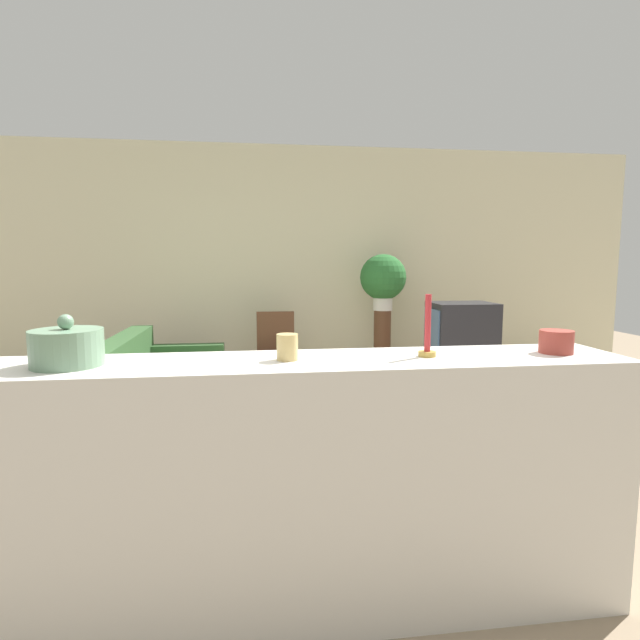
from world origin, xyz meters
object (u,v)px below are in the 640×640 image
wooden_chair (276,349)px  decorative_bowl (67,347)px  couch (158,398)px  television (461,329)px  potted_plant (383,278)px

wooden_chair → decorative_bowl: bearing=-105.2°
couch → wooden_chair: bearing=44.6°
couch → television: television is taller
couch → potted_plant: bearing=28.8°
potted_plant → decorative_bowl: (-2.07, -3.49, -0.11)m
couch → television: (2.74, 0.33, 0.48)m
couch → wooden_chair: (1.02, 1.00, 0.20)m
potted_plant → decorative_bowl: bearing=-120.8°
television → wooden_chair: television is taller
television → potted_plant: (-0.53, 0.89, 0.45)m
television → wooden_chair: (-1.72, 0.67, -0.28)m
television → potted_plant: 1.13m
couch → television: bearing=6.9°
wooden_chair → decorative_bowl: (-0.89, -3.27, 0.61)m
television → potted_plant: bearing=121.1°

